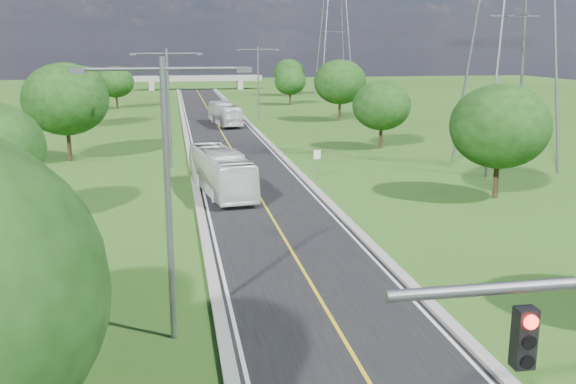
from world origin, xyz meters
name	(u,v)px	position (x,y,z in m)	size (l,w,h in m)	color
ground	(226,141)	(0.00, 60.00, 0.00)	(260.00, 260.00, 0.00)	#2D4E15
road	(222,133)	(0.00, 66.00, 0.03)	(8.00, 150.00, 0.06)	black
curb_left	(186,133)	(-4.25, 66.00, 0.11)	(0.50, 150.00, 0.22)	gray
curb_right	(257,131)	(4.25, 66.00, 0.11)	(0.50, 150.00, 0.22)	gray
speed_limit_sign	(317,160)	(5.20, 37.98, 1.60)	(0.55, 0.09, 2.40)	slate
overpass	(196,79)	(0.00, 140.00, 2.41)	(30.00, 3.00, 3.20)	gray
streetlight_near_left	(167,177)	(-6.00, 12.00, 5.94)	(5.90, 0.25, 10.00)	slate
streetlight_mid_left	(168,98)	(-6.00, 45.00, 5.94)	(5.90, 0.25, 10.00)	slate
streetlight_far_right	(258,77)	(6.00, 78.00, 5.94)	(5.90, 0.25, 10.00)	slate
power_tower_far	(334,24)	(26.00, 115.00, 14.01)	(9.00, 6.40, 28.00)	slate
tree_lc	(66,99)	(-15.00, 50.00, 5.58)	(7.56, 7.56, 8.79)	black
tree_ld	(79,88)	(-17.00, 74.00, 4.95)	(6.72, 6.72, 7.82)	black
tree_le	(116,82)	(-14.50, 98.00, 4.33)	(5.88, 5.88, 6.84)	black
tree_rb	(500,126)	(16.00, 30.00, 4.95)	(6.72, 6.72, 7.82)	black
tree_rc	(382,105)	(15.00, 52.00, 4.33)	(5.88, 5.88, 6.84)	black
tree_rd	(340,82)	(17.00, 76.00, 5.27)	(7.14, 7.14, 8.30)	black
tree_re	(290,81)	(14.50, 100.00, 4.02)	(5.46, 5.46, 6.35)	black
tree_rf	(289,72)	(18.00, 120.00, 4.64)	(6.30, 6.30, 7.33)	black
bus_outbound	(225,114)	(1.00, 73.28, 1.50)	(2.42, 10.34, 2.88)	silver
bus_inbound	(221,171)	(-2.51, 34.70, 1.59)	(2.58, 11.01, 3.07)	white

